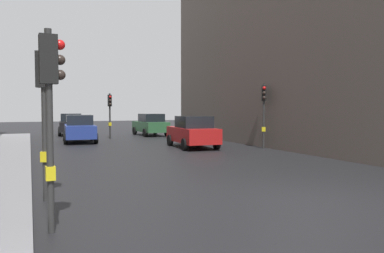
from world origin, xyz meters
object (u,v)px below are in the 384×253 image
object	(u,v)px
traffic_light_near_left	(50,93)
car_dark_suv	(71,124)
traffic_light_mid_street	(264,104)
car_green_estate	(151,125)
car_red_sedan	(193,132)
traffic_light_near_right	(45,95)
car_blue_van	(80,129)
traffic_light_far_median	(110,107)

from	to	relation	value
traffic_light_near_left	car_dark_suv	world-z (taller)	traffic_light_near_left
traffic_light_mid_street	car_green_estate	xyz separation A→B (m)	(-2.67, 12.11, -1.56)
car_dark_suv	car_red_sedan	bearing A→B (deg)	-68.86
car_dark_suv	car_green_estate	world-z (taller)	same
traffic_light_mid_street	traffic_light_near_right	xyz separation A→B (m)	(-11.32, -7.73, 0.04)
car_blue_van	car_green_estate	bearing A→B (deg)	33.92
traffic_light_near_left	traffic_light_near_right	world-z (taller)	traffic_light_near_right
traffic_light_far_median	car_blue_van	world-z (taller)	traffic_light_far_median
traffic_light_mid_street	traffic_light_far_median	world-z (taller)	traffic_light_mid_street
car_blue_van	car_red_sedan	distance (m)	8.09
traffic_light_mid_street	car_red_sedan	world-z (taller)	traffic_light_mid_street
car_blue_van	car_green_estate	xyz separation A→B (m)	(6.03, 4.06, 0.00)
traffic_light_mid_street	traffic_light_near_left	xyz separation A→B (m)	(-11.32, -10.19, 0.00)
traffic_light_near_right	car_blue_van	size ratio (longest dim) A/B	0.84
car_dark_suv	traffic_light_mid_street	bearing A→B (deg)	-61.00
traffic_light_mid_street	car_dark_suv	world-z (taller)	traffic_light_mid_street
traffic_light_near_left	car_blue_van	bearing A→B (deg)	81.82
traffic_light_near_left	car_blue_van	xyz separation A→B (m)	(2.62, 18.24, -1.57)
traffic_light_near_left	traffic_light_mid_street	bearing A→B (deg)	41.98
car_green_estate	car_blue_van	bearing A→B (deg)	-146.08
traffic_light_near_right	car_green_estate	world-z (taller)	traffic_light_near_right
traffic_light_near_right	traffic_light_mid_street	bearing A→B (deg)	34.33
traffic_light_near_right	car_red_sedan	world-z (taller)	traffic_light_near_right
traffic_light_near_right	car_red_sedan	size ratio (longest dim) A/B	0.83
car_blue_van	traffic_light_mid_street	bearing A→B (deg)	-42.78
car_blue_van	car_dark_suv	bearing A→B (deg)	88.62
traffic_light_far_median	car_green_estate	size ratio (longest dim) A/B	0.77
traffic_light_near_left	car_dark_suv	xyz separation A→B (m)	(2.80, 25.56, -1.57)
traffic_light_far_median	car_dark_suv	distance (m)	5.83
traffic_light_mid_street	traffic_light_near_left	size ratio (longest dim) A/B	1.00
traffic_light_near_right	car_dark_suv	world-z (taller)	traffic_light_near_right
traffic_light_mid_street	traffic_light_near_right	size ratio (longest dim) A/B	0.98
traffic_light_far_median	car_red_sedan	xyz separation A→B (m)	(2.98, -8.17, -1.38)
traffic_light_far_median	car_dark_suv	size ratio (longest dim) A/B	0.76
car_blue_van	car_green_estate	world-z (taller)	same
traffic_light_near_left	car_red_sedan	xyz separation A→B (m)	(7.97, 12.17, -1.57)
car_red_sedan	traffic_light_mid_street	bearing A→B (deg)	-30.66
traffic_light_mid_street	car_dark_suv	size ratio (longest dim) A/B	0.82
traffic_light_near_left	car_green_estate	xyz separation A→B (m)	(8.65, 22.29, -1.57)
car_green_estate	traffic_light_near_left	bearing A→B (deg)	-111.21
traffic_light_near_left	car_green_estate	distance (m)	23.96
car_dark_suv	car_green_estate	size ratio (longest dim) A/B	1.01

